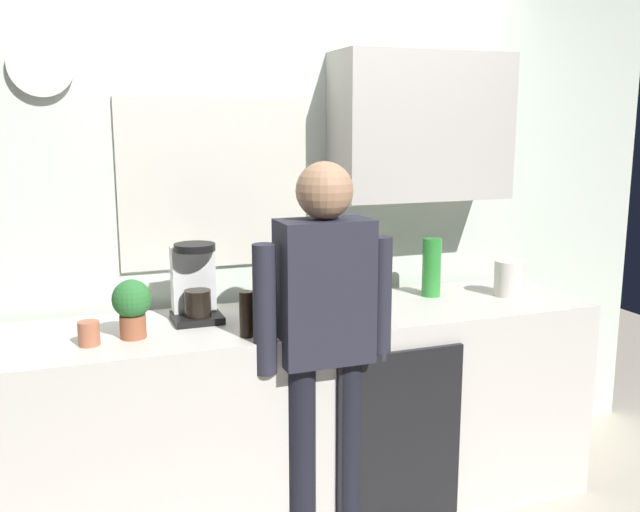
{
  "coord_description": "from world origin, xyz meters",
  "views": [
    {
      "loc": [
        -0.93,
        -2.45,
        1.74
      ],
      "look_at": [
        0.08,
        0.25,
        1.19
      ],
      "focal_mm": 39.13,
      "sensor_mm": 36.0,
      "label": 1
    }
  ],
  "objects": [
    {
      "name": "bottle_dark_sauce",
      "position": [
        -0.29,
        0.1,
        1.01
      ],
      "size": [
        0.06,
        0.06,
        0.18
      ],
      "primitive_type": "cylinder",
      "color": "black",
      "rests_on": "kitchen_counter"
    },
    {
      "name": "dish_soap",
      "position": [
        0.25,
        0.49,
        1.0
      ],
      "size": [
        0.06,
        0.06,
        0.18
      ],
      "color": "blue",
      "rests_on": "kitchen_counter"
    },
    {
      "name": "bottle_clear_soda",
      "position": [
        0.71,
        0.42,
        1.06
      ],
      "size": [
        0.09,
        0.09,
        0.28
      ],
      "primitive_type": "cylinder",
      "color": "#2D8C33",
      "rests_on": "kitchen_counter"
    },
    {
      "name": "back_wall_assembly",
      "position": [
        0.09,
        0.7,
        1.36
      ],
      "size": [
        4.28,
        0.42,
        2.6
      ],
      "color": "silver",
      "rests_on": "ground_plane"
    },
    {
      "name": "storage_canister",
      "position": [
        1.06,
        0.29,
        1.01
      ],
      "size": [
        0.14,
        0.14,
        0.17
      ],
      "primitive_type": "cylinder",
      "color": "silver",
      "rests_on": "kitchen_counter"
    },
    {
      "name": "cup_terracotta_mug",
      "position": [
        -0.87,
        0.2,
        0.97
      ],
      "size": [
        0.08,
        0.08,
        0.09
      ],
      "primitive_type": "cylinder",
      "color": "#B26647",
      "rests_on": "kitchen_counter"
    },
    {
      "name": "dishwasher_panel",
      "position": [
        0.33,
        -0.03,
        0.41
      ],
      "size": [
        0.56,
        0.02,
        0.83
      ],
      "primitive_type": "cube",
      "color": "black",
      "rests_on": "ground_plane"
    },
    {
      "name": "kitchen_counter",
      "position": [
        0.0,
        0.3,
        0.46
      ],
      "size": [
        2.68,
        0.64,
        0.92
      ],
      "primitive_type": "cube",
      "color": "beige",
      "rests_on": "ground_plane"
    },
    {
      "name": "potted_plant",
      "position": [
        -0.7,
        0.23,
        1.05
      ],
      "size": [
        0.15,
        0.15,
        0.23
      ],
      "color": "#9E5638",
      "rests_on": "kitchen_counter"
    },
    {
      "name": "person_at_sink",
      "position": [
        0.0,
        0.0,
        0.95
      ],
      "size": [
        0.57,
        0.22,
        1.6
      ],
      "rotation": [
        0.0,
        0.0,
        0.19
      ],
      "color": "black",
      "rests_on": "ground_plane"
    },
    {
      "name": "bottle_green_wine",
      "position": [
        0.04,
        0.31,
        1.07
      ],
      "size": [
        0.07,
        0.07,
        0.3
      ],
      "primitive_type": "cylinder",
      "color": "#195923",
      "rests_on": "kitchen_counter"
    },
    {
      "name": "coffee_maker",
      "position": [
        -0.43,
        0.4,
        1.07
      ],
      "size": [
        0.2,
        0.2,
        0.33
      ],
      "color": "black",
      "rests_on": "kitchen_counter"
    }
  ]
}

